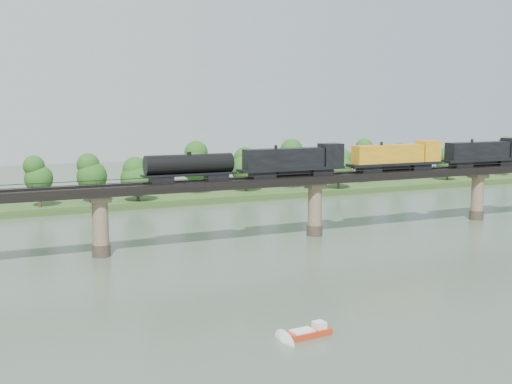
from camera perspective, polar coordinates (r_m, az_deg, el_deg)
name	(u,v)px	position (r m, az deg, el deg)	size (l,w,h in m)	color
ground	(417,273)	(97.88, 14.08, -7.01)	(400.00, 400.00, 0.00)	#3C4C3B
far_bank	(211,194)	(170.99, -4.01, -0.19)	(300.00, 24.00, 1.60)	#2C4A1D
bridge	(315,207)	(121.00, 5.25, -1.33)	(236.00, 30.00, 11.50)	#473A2D
bridge_superstructure	(315,173)	(120.16, 5.29, 1.65)	(220.00, 4.90, 0.75)	black
far_treeline	(187,167)	(163.11, -6.18, 2.23)	(289.06, 17.54, 13.60)	#382619
freight_train	(363,158)	(125.54, 9.50, 2.98)	(84.52, 3.29, 5.82)	black
motorboat	(309,332)	(70.46, 4.75, -12.30)	(5.20, 2.28, 1.42)	#B83215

